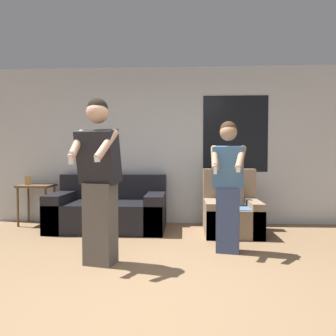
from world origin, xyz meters
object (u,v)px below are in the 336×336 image
at_px(person_left, 99,179).
at_px(couch, 109,210).
at_px(armchair, 231,212).
at_px(side_table, 36,191).
at_px(person_right, 228,185).

bearing_deg(person_left, couch, 99.65).
bearing_deg(armchair, person_left, -136.84).
xyz_separation_m(couch, person_left, (0.29, -1.72, 0.63)).
bearing_deg(person_left, armchair, 43.16).
height_order(side_table, person_left, person_left).
xyz_separation_m(armchair, person_left, (-1.63, -1.53, 0.61)).
bearing_deg(person_left, side_table, 129.30).
bearing_deg(side_table, person_right, -24.95).
bearing_deg(couch, armchair, -5.50).
bearing_deg(person_right, couch, 145.92).
bearing_deg(side_table, armchair, -7.52).
relative_size(side_table, person_left, 0.47).
relative_size(couch, person_left, 1.00).
height_order(armchair, person_right, person_right).
xyz_separation_m(couch, person_right, (1.74, -1.18, 0.52)).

